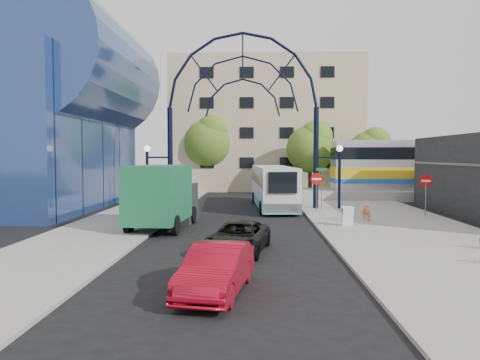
{
  "coord_description": "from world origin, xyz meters",
  "views": [
    {
      "loc": [
        0.87,
        -18.02,
        3.74
      ],
      "look_at": [
        0.08,
        6.0,
        2.47
      ],
      "focal_mm": 35.0,
      "sensor_mm": 36.0,
      "label": 1
    }
  ],
  "objects_px": {
    "bike_near_a": "(345,213)",
    "bike_near_b": "(367,211)",
    "stop_sign": "(317,183)",
    "street_name_sign": "(322,180)",
    "tree_north_a": "(312,146)",
    "city_bus": "(273,186)",
    "green_truck": "(163,197)",
    "do_not_enter_sign": "(426,185)",
    "tree_north_b": "(209,140)",
    "black_suv": "(238,237)",
    "tree_north_c": "(371,150)",
    "red_sedan": "(216,269)",
    "gateway_arch": "(243,84)",
    "sandwich_board": "(347,214)"
  },
  "relations": [
    {
      "from": "bike_near_a",
      "to": "bike_near_b",
      "type": "height_order",
      "value": "bike_near_b"
    },
    {
      "from": "stop_sign",
      "to": "street_name_sign",
      "type": "relative_size",
      "value": 0.89
    },
    {
      "from": "tree_north_a",
      "to": "bike_near_a",
      "type": "height_order",
      "value": "tree_north_a"
    },
    {
      "from": "city_bus",
      "to": "bike_near_b",
      "type": "xyz_separation_m",
      "value": [
        4.95,
        -7.04,
        -0.93
      ]
    },
    {
      "from": "green_truck",
      "to": "bike_near_b",
      "type": "distance_m",
      "value": 11.26
    },
    {
      "from": "do_not_enter_sign",
      "to": "tree_north_b",
      "type": "xyz_separation_m",
      "value": [
        -14.88,
        19.93,
        3.29
      ]
    },
    {
      "from": "stop_sign",
      "to": "bike_near_a",
      "type": "relative_size",
      "value": 1.6
    },
    {
      "from": "tree_north_a",
      "to": "black_suv",
      "type": "height_order",
      "value": "tree_north_a"
    },
    {
      "from": "do_not_enter_sign",
      "to": "bike_near_b",
      "type": "xyz_separation_m",
      "value": [
        -3.91,
        -1.8,
        -1.37
      ]
    },
    {
      "from": "city_bus",
      "to": "green_truck",
      "type": "bearing_deg",
      "value": -125.68
    },
    {
      "from": "do_not_enter_sign",
      "to": "city_bus",
      "type": "xyz_separation_m",
      "value": [
        -8.86,
        5.24,
        -0.44
      ]
    },
    {
      "from": "green_truck",
      "to": "do_not_enter_sign",
      "type": "bearing_deg",
      "value": 20.87
    },
    {
      "from": "tree_north_c",
      "to": "red_sedan",
      "type": "height_order",
      "value": "tree_north_c"
    },
    {
      "from": "green_truck",
      "to": "gateway_arch",
      "type": "bearing_deg",
      "value": 69.88
    },
    {
      "from": "do_not_enter_sign",
      "to": "bike_near_b",
      "type": "distance_m",
      "value": 4.52
    },
    {
      "from": "stop_sign",
      "to": "bike_near_b",
      "type": "bearing_deg",
      "value": -58.92
    },
    {
      "from": "sandwich_board",
      "to": "tree_north_c",
      "type": "relative_size",
      "value": 0.15
    },
    {
      "from": "stop_sign",
      "to": "city_bus",
      "type": "distance_m",
      "value": 4.21
    },
    {
      "from": "stop_sign",
      "to": "red_sedan",
      "type": "distance_m",
      "value": 18.33
    },
    {
      "from": "sandwich_board",
      "to": "tree_north_b",
      "type": "distance_m",
      "value": 26.15
    },
    {
      "from": "green_truck",
      "to": "bike_near_a",
      "type": "height_order",
      "value": "green_truck"
    },
    {
      "from": "sandwich_board",
      "to": "bike_near_a",
      "type": "xyz_separation_m",
      "value": [
        0.27,
        2.02,
        -0.21
      ]
    },
    {
      "from": "gateway_arch",
      "to": "tree_north_b",
      "type": "distance_m",
      "value": 16.72
    },
    {
      "from": "green_truck",
      "to": "bike_near_b",
      "type": "xyz_separation_m",
      "value": [
        10.92,
        2.57,
        -1.01
      ]
    },
    {
      "from": "tree_north_c",
      "to": "bike_near_b",
      "type": "bearing_deg",
      "value": -104.3
    },
    {
      "from": "tree_north_b",
      "to": "bike_near_a",
      "type": "xyz_separation_m",
      "value": [
        9.75,
        -21.93,
        -4.74
      ]
    },
    {
      "from": "city_bus",
      "to": "green_truck",
      "type": "xyz_separation_m",
      "value": [
        -5.97,
        -9.61,
        0.08
      ]
    },
    {
      "from": "tree_north_a",
      "to": "tree_north_b",
      "type": "height_order",
      "value": "tree_north_b"
    },
    {
      "from": "do_not_enter_sign",
      "to": "green_truck",
      "type": "height_order",
      "value": "green_truck"
    },
    {
      "from": "bike_near_a",
      "to": "tree_north_a",
      "type": "bearing_deg",
      "value": 94.95
    },
    {
      "from": "black_suv",
      "to": "bike_near_b",
      "type": "bearing_deg",
      "value": 60.65
    },
    {
      "from": "gateway_arch",
      "to": "do_not_enter_sign",
      "type": "xyz_separation_m",
      "value": [
        11.0,
        -4.0,
        -6.58
      ]
    },
    {
      "from": "tree_north_a",
      "to": "black_suv",
      "type": "bearing_deg",
      "value": -102.71
    },
    {
      "from": "do_not_enter_sign",
      "to": "city_bus",
      "type": "bearing_deg",
      "value": 149.42
    },
    {
      "from": "sandwich_board",
      "to": "bike_near_b",
      "type": "bearing_deg",
      "value": 56.04
    },
    {
      "from": "stop_sign",
      "to": "city_bus",
      "type": "bearing_deg",
      "value": 129.41
    },
    {
      "from": "green_truck",
      "to": "bike_near_a",
      "type": "relative_size",
      "value": 4.21
    },
    {
      "from": "street_name_sign",
      "to": "bike_near_a",
      "type": "xyz_separation_m",
      "value": [
        0.67,
        -4.6,
        -1.6
      ]
    },
    {
      "from": "tree_north_c",
      "to": "green_truck",
      "type": "relative_size",
      "value": 0.99
    },
    {
      "from": "stop_sign",
      "to": "tree_north_b",
      "type": "bearing_deg",
      "value": 115.83
    },
    {
      "from": "sandwich_board",
      "to": "tree_north_a",
      "type": "distance_m",
      "value": 20.33
    },
    {
      "from": "tree_north_a",
      "to": "black_suv",
      "type": "distance_m",
      "value": 27.12
    },
    {
      "from": "bike_near_a",
      "to": "city_bus",
      "type": "bearing_deg",
      "value": 123.03
    },
    {
      "from": "bike_near_a",
      "to": "tree_north_c",
      "type": "bearing_deg",
      "value": 78.34
    },
    {
      "from": "street_name_sign",
      "to": "green_truck",
      "type": "relative_size",
      "value": 0.43
    },
    {
      "from": "red_sedan",
      "to": "bike_near_b",
      "type": "relative_size",
      "value": 2.5
    },
    {
      "from": "sandwich_board",
      "to": "green_truck",
      "type": "relative_size",
      "value": 0.15
    },
    {
      "from": "tree_north_b",
      "to": "bike_near_a",
      "type": "relative_size",
      "value": 5.12
    },
    {
      "from": "tree_north_a",
      "to": "red_sedan",
      "type": "bearing_deg",
      "value": -101.3
    },
    {
      "from": "do_not_enter_sign",
      "to": "sandwich_board",
      "type": "distance_m",
      "value": 6.85
    }
  ]
}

